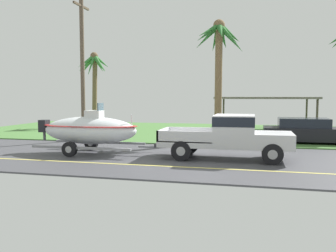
{
  "coord_description": "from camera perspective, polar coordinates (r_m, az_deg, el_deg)",
  "views": [
    {
      "loc": [
        2.3,
        -14.49,
        2.58
      ],
      "look_at": [
        -1.28,
        0.34,
        1.3
      ],
      "focal_mm": 38.55,
      "sensor_mm": 36.0,
      "label": 1
    }
  ],
  "objects": [
    {
      "name": "palm_tree_far_left",
      "position": [
        30.62,
        -11.57,
        8.6
      ],
      "size": [
        3.17,
        3.27,
        6.16
      ],
      "color": "brown",
      "rests_on": "ground"
    },
    {
      "name": "boat_on_trailer",
      "position": [
        16.53,
        -12.29,
        -0.62
      ],
      "size": [
        5.66,
        2.31,
        2.27
      ],
      "color": "gray",
      "rests_on": "ground"
    },
    {
      "name": "ground",
      "position": [
        23.14,
        7.78,
        -1.69
      ],
      "size": [
        36.0,
        22.0,
        0.11
      ],
      "color": "#424247"
    },
    {
      "name": "carport_awning",
      "position": [
        27.41,
        15.1,
        4.24
      ],
      "size": [
        6.93,
        5.43,
        2.51
      ],
      "color": "#4C4238",
      "rests_on": "ground"
    },
    {
      "name": "parked_sedan_near",
      "position": [
        20.91,
        21.05,
        -0.77
      ],
      "size": [
        4.63,
        1.92,
        1.38
      ],
      "color": "black",
      "rests_on": "ground"
    },
    {
      "name": "palm_tree_near_left",
      "position": [
        20.58,
        8.16,
        11.81
      ],
      "size": [
        2.94,
        2.84,
        6.79
      ],
      "color": "brown",
      "rests_on": "ground"
    },
    {
      "name": "utility_pole",
      "position": [
        21.52,
        -13.37,
        9.2
      ],
      "size": [
        0.24,
        1.8,
        8.26
      ],
      "color": "brown",
      "rests_on": "ground"
    },
    {
      "name": "pickup_truck_towing",
      "position": [
        14.91,
        10.32,
        -1.33
      ],
      "size": [
        5.54,
        2.04,
        1.81
      ],
      "color": "silver",
      "rests_on": "ground"
    }
  ]
}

